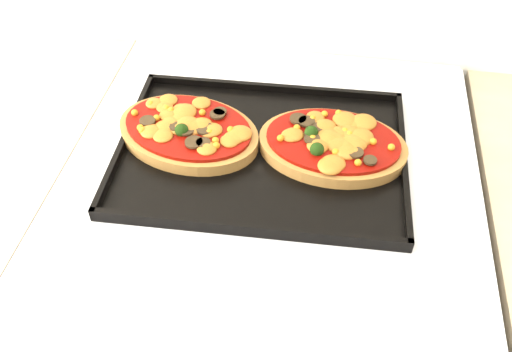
% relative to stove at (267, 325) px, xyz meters
% --- Properties ---
extents(stove, '(0.60, 0.60, 0.91)m').
position_rel_stove_xyz_m(stove, '(0.00, 0.00, 0.00)').
color(stove, white).
rests_on(stove, floor).
extents(baking_tray, '(0.42, 0.32, 0.02)m').
position_rel_stove_xyz_m(baking_tray, '(-0.02, 0.01, 0.47)').
color(baking_tray, black).
rests_on(baking_tray, stove).
extents(pizza_left, '(0.24, 0.20, 0.03)m').
position_rel_stove_xyz_m(pizza_left, '(-0.13, 0.02, 0.48)').
color(pizza_left, '#A36938').
rests_on(pizza_left, baking_tray).
extents(pizza_right, '(0.22, 0.16, 0.03)m').
position_rel_stove_xyz_m(pizza_right, '(0.09, 0.03, 0.48)').
color(pizza_right, '#A36938').
rests_on(pizza_right, baking_tray).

